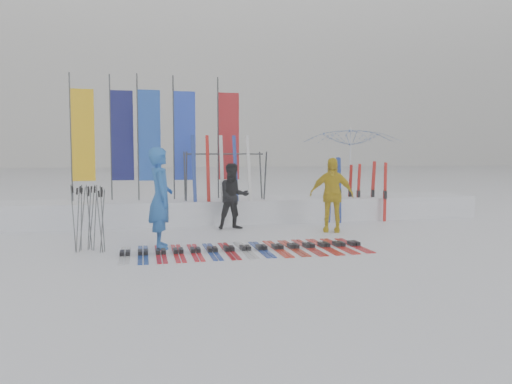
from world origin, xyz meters
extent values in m
plane|color=white|center=(0.00, 0.00, 0.00)|extent=(120.00, 120.00, 0.00)
cube|color=white|center=(0.00, 4.60, 0.30)|extent=(14.00, 1.60, 0.60)
imported|color=blue|center=(-1.75, 1.15, 0.95)|extent=(0.49, 0.72, 1.90)
imported|color=black|center=(0.02, 3.20, 0.78)|extent=(0.81, 0.66, 1.56)
imported|color=#DDBC0E|center=(2.14, 2.33, 0.85)|extent=(1.08, 0.80, 1.70)
imported|color=white|center=(4.01, 5.51, 1.32)|extent=(3.29, 3.34, 2.64)
cube|color=silver|center=(-2.40, 0.57, 0.04)|extent=(0.17, 1.56, 0.07)
cube|color=navy|center=(-2.09, 0.57, 0.04)|extent=(0.17, 1.64, 0.07)
cube|color=#B00E1A|center=(-1.78, 0.57, 0.04)|extent=(0.17, 1.64, 0.07)
cube|color=red|center=(-1.47, 0.57, 0.04)|extent=(0.17, 1.64, 0.07)
cube|color=red|center=(-1.16, 0.57, 0.04)|extent=(0.17, 1.60, 0.07)
cube|color=#153596|center=(-0.86, 0.57, 0.04)|extent=(0.17, 1.59, 0.07)
cube|color=#AD0D15|center=(-0.55, 0.57, 0.04)|extent=(0.17, 1.63, 0.07)
cube|color=#B6B7BD|center=(-0.24, 0.57, 0.04)|extent=(0.17, 1.65, 0.07)
cube|color=navy|center=(0.07, 0.57, 0.04)|extent=(0.17, 1.56, 0.07)
cube|color=red|center=(0.37, 0.57, 0.04)|extent=(0.17, 1.67, 0.07)
cube|color=#AC200D|center=(0.68, 0.57, 0.04)|extent=(0.17, 1.63, 0.07)
cube|color=#B1140E|center=(0.99, 0.57, 0.04)|extent=(0.17, 1.70, 0.07)
cube|color=red|center=(1.30, 0.57, 0.04)|extent=(0.17, 1.69, 0.07)
cube|color=red|center=(1.61, 0.57, 0.04)|extent=(0.17, 1.64, 0.07)
cube|color=#B80E12|center=(1.91, 0.57, 0.04)|extent=(0.17, 1.57, 0.07)
cylinder|color=#595B60|center=(-3.30, 1.08, 0.62)|extent=(0.07, 0.07, 1.23)
cylinder|color=#595B60|center=(-3.18, 1.24, 0.61)|extent=(0.06, 0.07, 1.22)
cylinder|color=#595B60|center=(-2.79, 1.02, 0.61)|extent=(0.07, 0.02, 1.21)
cylinder|color=#595B60|center=(-3.04, 1.24, 0.57)|extent=(0.10, 0.09, 1.14)
cylinder|color=#595B60|center=(-2.94, 1.24, 0.61)|extent=(0.09, 0.11, 1.21)
cylinder|color=#595B60|center=(-3.01, 1.38, 0.60)|extent=(0.15, 0.05, 1.20)
cylinder|color=#595B60|center=(-2.79, 0.98, 0.57)|extent=(0.11, 0.10, 1.14)
cylinder|color=#595B60|center=(-2.84, 0.96, 0.57)|extent=(0.10, 0.02, 1.14)
cylinder|color=#595B60|center=(-3.15, 1.15, 0.60)|extent=(0.14, 0.13, 1.19)
cylinder|color=#595B60|center=(-3.22, 1.06, 0.60)|extent=(0.10, 0.02, 1.19)
cylinder|color=#595B60|center=(-3.05, 1.24, 0.61)|extent=(0.09, 0.03, 1.21)
cylinder|color=#383A3F|center=(-3.79, 4.86, 2.20)|extent=(0.04, 0.04, 3.20)
cube|color=yellow|center=(-3.50, 4.86, 2.25)|extent=(0.55, 0.03, 2.30)
cylinder|color=#383A3F|center=(-2.84, 4.95, 2.20)|extent=(0.04, 0.04, 3.20)
cube|color=#0C1059|center=(-2.55, 4.95, 2.25)|extent=(0.55, 0.03, 2.30)
cylinder|color=#383A3F|center=(-2.16, 4.69, 2.20)|extent=(0.04, 0.04, 3.20)
cube|color=blue|center=(-1.87, 4.69, 2.25)|extent=(0.55, 0.03, 2.30)
cylinder|color=#383A3F|center=(-1.26, 4.80, 2.20)|extent=(0.04, 0.04, 3.20)
cube|color=blue|center=(-0.97, 4.80, 2.25)|extent=(0.55, 0.03, 2.30)
cylinder|color=#383A3F|center=(-0.09, 4.84, 2.20)|extent=(0.04, 0.04, 3.20)
cube|color=#AC1218|center=(0.20, 4.84, 2.25)|extent=(0.55, 0.03, 2.30)
cylinder|color=#383A3F|center=(-1.02, 3.95, 1.23)|extent=(0.04, 0.30, 1.23)
cylinder|color=#383A3F|center=(-1.02, 4.45, 1.23)|extent=(0.04, 0.30, 1.23)
cylinder|color=#383A3F|center=(0.98, 3.95, 1.23)|extent=(0.04, 0.30, 1.23)
cylinder|color=#383A3F|center=(0.98, 4.45, 1.23)|extent=(0.04, 0.30, 1.23)
cylinder|color=#383A3F|center=(-0.02, 4.20, 1.78)|extent=(2.00, 0.04, 0.04)
cube|color=navy|center=(2.90, 4.02, 0.75)|extent=(0.09, 0.02, 1.50)
cube|color=red|center=(4.09, 4.21, 0.76)|extent=(0.09, 0.04, 1.53)
cube|color=navy|center=(3.14, 4.65, 0.81)|extent=(0.09, 0.03, 1.61)
cube|color=navy|center=(2.66, 3.76, 0.74)|extent=(0.09, 0.04, 1.47)
cube|color=red|center=(3.66, 4.20, 0.76)|extent=(0.09, 0.04, 1.51)
cube|color=silver|center=(3.29, 4.73, 0.76)|extent=(0.09, 0.03, 1.52)
cube|color=navy|center=(2.98, 4.61, 0.75)|extent=(0.09, 0.03, 1.49)
cube|color=red|center=(3.53, 4.48, 0.74)|extent=(0.09, 0.03, 1.48)
cube|color=navy|center=(2.89, 3.67, 0.84)|extent=(0.09, 0.04, 1.68)
cube|color=red|center=(2.90, 4.35, 0.81)|extent=(0.09, 0.05, 1.61)
cube|color=navy|center=(3.11, 4.55, 0.81)|extent=(0.09, 0.04, 1.62)
cube|color=navy|center=(3.12, 4.23, 0.85)|extent=(0.09, 0.03, 1.69)
cube|color=red|center=(4.17, 3.67, 0.78)|extent=(0.09, 0.03, 1.56)
cube|color=red|center=(4.19, 4.42, 0.79)|extent=(0.09, 0.04, 1.58)
camera|label=1|loc=(-2.09, -8.35, 1.78)|focal=35.00mm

